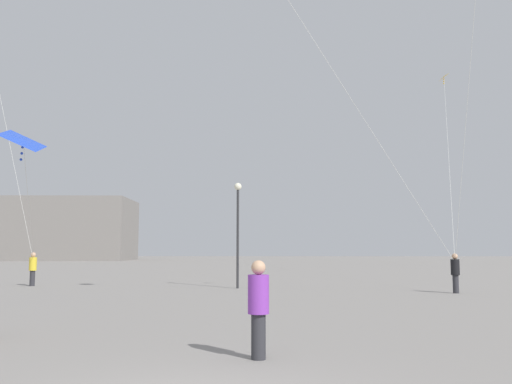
% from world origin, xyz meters
% --- Properties ---
extents(person_in_yellow, '(0.37, 0.37, 1.69)m').
position_xyz_m(person_in_yellow, '(-11.40, 21.15, 0.93)').
color(person_in_yellow, '#2D2D33').
rests_on(person_in_yellow, ground_plane).
extents(person_in_black, '(0.36, 0.36, 1.67)m').
position_xyz_m(person_in_black, '(8.51, 17.35, 0.91)').
color(person_in_black, '#2D2D33').
rests_on(person_in_black, ground_plane).
extents(person_in_purple, '(0.36, 0.36, 1.64)m').
position_xyz_m(person_in_purple, '(0.68, 3.23, 0.90)').
color(person_in_purple, '#2D2D33').
rests_on(person_in_purple, ground_plane).
extents(kite_amber_delta, '(5.79, 18.41, 14.11)m').
position_xyz_m(kite_amber_delta, '(13.67, 34.37, 14.54)').
color(kite_amber_delta, yellow).
extents(kite_cobalt_delta, '(3.87, 9.01, 4.88)m').
position_xyz_m(kite_cobalt_delta, '(-8.32, 13.21, 5.76)').
color(kite_cobalt_delta, blue).
extents(building_left_hall, '(24.70, 15.96, 10.74)m').
position_xyz_m(building_left_hall, '(-37.00, 88.39, 5.37)').
color(building_left_hall, gray).
rests_on(building_left_hall, ground_plane).
extents(lamppost_west, '(0.36, 0.36, 5.04)m').
position_xyz_m(lamppost_west, '(-0.90, 19.89, 3.38)').
color(lamppost_west, '#2D2D30').
rests_on(lamppost_west, ground_plane).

